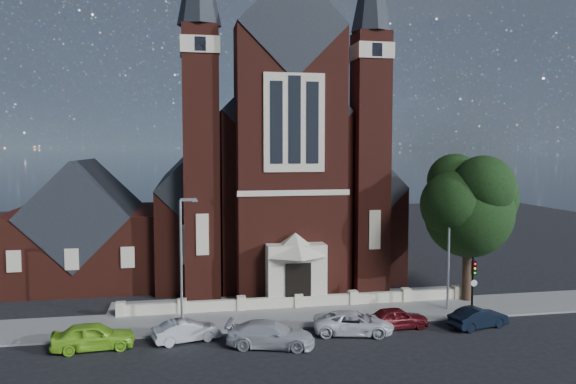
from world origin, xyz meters
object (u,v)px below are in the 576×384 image
object	(u,v)px
car_white_suv	(353,323)
street_lamp_right	(450,245)
church	(265,179)
car_dark_red	(397,318)
street_lamp_left	(182,254)
car_silver_b	(271,334)
car_navy	(478,318)
traffic_signal	(473,279)
street_tree	(472,207)
parish_hall	(85,233)
car_lime_van	(93,336)
car_silver_a	(186,331)

from	to	relation	value
car_white_suv	street_lamp_right	bearing A→B (deg)	-53.93
church	car_white_suv	bearing A→B (deg)	-84.41
car_dark_red	street_lamp_left	bearing A→B (deg)	73.83
car_silver_b	car_navy	bearing A→B (deg)	-69.77
traffic_signal	street_tree	bearing A→B (deg)	64.05
parish_hall	car_dark_red	size ratio (longest dim) A/B	3.14
church	car_silver_b	bearing A→B (deg)	-97.38
car_navy	church	bearing A→B (deg)	9.60
car_dark_red	car_lime_van	bearing A→B (deg)	87.71
parish_hall	car_white_suv	distance (m)	25.42
car_silver_a	street_lamp_left	bearing A→B (deg)	-11.60
street_lamp_right	car_white_suv	distance (m)	9.47
street_tree	car_silver_b	size ratio (longest dim) A/B	2.15
street_lamp_right	car_white_suv	bearing A→B (deg)	-156.47
car_white_suv	car_navy	size ratio (longest dim) A/B	1.24
church	parish_hall	bearing A→B (deg)	-162.84
traffic_signal	car_silver_a	size ratio (longest dim) A/B	1.04
car_silver_a	car_white_suv	bearing A→B (deg)	-107.69
parish_hall	car_navy	world-z (taller)	parish_hall
street_lamp_left	car_silver_b	distance (m)	7.81
traffic_signal	car_lime_van	xyz separation A→B (m)	(-23.84, -1.75, -1.82)
car_white_suv	car_dark_red	bearing A→B (deg)	-67.67
street_tree	car_white_suv	world-z (taller)	street_tree
church	car_navy	world-z (taller)	church
car_lime_van	car_white_suv	bearing A→B (deg)	-95.29
traffic_signal	car_dark_red	xyz separation A→B (m)	(-5.84, -1.35, -1.92)
street_tree	car_navy	world-z (taller)	street_tree
car_silver_b	car_lime_van	bearing A→B (deg)	97.80
street_lamp_left	parish_hall	bearing A→B (deg)	120.02
parish_hall	car_dark_red	bearing A→B (deg)	-38.66
street_lamp_right	car_silver_a	size ratio (longest dim) A/B	2.11
street_lamp_right	car_lime_van	xyz separation A→B (m)	(-22.93, -3.32, -3.84)
church	traffic_signal	bearing A→B (deg)	-61.80
street_lamp_left	car_navy	size ratio (longest dim) A/B	2.08
street_tree	car_navy	distance (m)	8.70
car_lime_van	car_white_suv	distance (m)	15.03
church	parish_hall	xyz separation A→B (m)	(-16.00, -4.94, -4.17)
car_white_suv	church	bearing A→B (deg)	18.13
street_lamp_left	car_dark_red	size ratio (longest dim) A/B	2.08
church	street_lamp_right	bearing A→B (deg)	-61.96
car_lime_van	car_silver_a	distance (m)	5.11
car_silver_a	car_white_suv	world-z (taller)	car_white_suv
parish_hall	street_lamp_right	xyz separation A→B (m)	(26.09, -14.00, 0.59)
street_tree	car_silver_a	bearing A→B (deg)	-167.10
church	car_silver_b	xyz separation A→B (m)	(-3.07, -23.68, -7.46)
car_silver_b	car_navy	size ratio (longest dim) A/B	1.28
street_lamp_left	car_dark_red	xyz separation A→B (m)	(13.07, -2.93, -3.94)
church	parish_hall	size ratio (longest dim) A/B	2.86
parish_hall	car_white_suv	xyz separation A→B (m)	(18.19, -17.44, -3.34)
car_lime_van	car_dark_red	distance (m)	18.01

